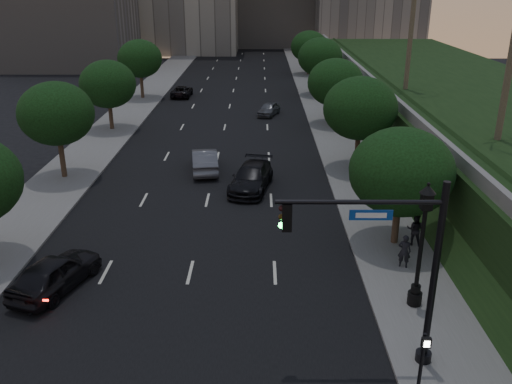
{
  "coord_description": "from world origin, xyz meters",
  "views": [
    {
      "loc": [
        3.26,
        -17.37,
        12.89
      ],
      "look_at": [
        3.1,
        6.29,
        3.6
      ],
      "focal_mm": 38.0,
      "sensor_mm": 36.0,
      "label": 1
    }
  ],
  "objects_px": {
    "traffic_signal_mast": "(402,274)",
    "street_lamp": "(420,251)",
    "sedan_mid_left": "(205,160)",
    "pedestrian_c": "(368,180)",
    "pedestrian_a": "(404,251)",
    "pedestrian_b": "(415,229)",
    "sedan_near_left": "(55,273)",
    "sedan_near_right": "(251,178)",
    "sedan_far_left": "(182,91)",
    "sedan_far_right": "(269,109)"
  },
  "relations": [
    {
      "from": "sedan_mid_left",
      "to": "sedan_far_left",
      "type": "relative_size",
      "value": 1.08
    },
    {
      "from": "sedan_near_left",
      "to": "pedestrian_a",
      "type": "bearing_deg",
      "value": -154.6
    },
    {
      "from": "traffic_signal_mast",
      "to": "sedan_near_left",
      "type": "height_order",
      "value": "traffic_signal_mast"
    },
    {
      "from": "sedan_mid_left",
      "to": "sedan_near_right",
      "type": "relative_size",
      "value": 0.9
    },
    {
      "from": "street_lamp",
      "to": "sedan_far_right",
      "type": "relative_size",
      "value": 1.45
    },
    {
      "from": "street_lamp",
      "to": "sedan_near_right",
      "type": "distance_m",
      "value": 15.58
    },
    {
      "from": "sedan_far_left",
      "to": "sedan_near_left",
      "type": "bearing_deg",
      "value": 91.8
    },
    {
      "from": "sedan_near_left",
      "to": "pedestrian_c",
      "type": "relative_size",
      "value": 2.8
    },
    {
      "from": "sedan_near_left",
      "to": "sedan_mid_left",
      "type": "xyz_separation_m",
      "value": [
        5.09,
        16.04,
        0.0
      ]
    },
    {
      "from": "traffic_signal_mast",
      "to": "pedestrian_c",
      "type": "height_order",
      "value": "traffic_signal_mast"
    },
    {
      "from": "traffic_signal_mast",
      "to": "street_lamp",
      "type": "xyz_separation_m",
      "value": [
        1.74,
        3.64,
        -1.04
      ]
    },
    {
      "from": "pedestrian_a",
      "to": "sedan_near_right",
      "type": "bearing_deg",
      "value": -35.07
    },
    {
      "from": "sedan_near_left",
      "to": "traffic_signal_mast",
      "type": "bearing_deg",
      "value": 178.94
    },
    {
      "from": "sedan_near_right",
      "to": "pedestrian_b",
      "type": "height_order",
      "value": "pedestrian_b"
    },
    {
      "from": "traffic_signal_mast",
      "to": "sedan_far_right",
      "type": "bearing_deg",
      "value": 95.73
    },
    {
      "from": "sedan_far_left",
      "to": "pedestrian_c",
      "type": "height_order",
      "value": "pedestrian_c"
    },
    {
      "from": "street_lamp",
      "to": "pedestrian_c",
      "type": "xyz_separation_m",
      "value": [
        0.39,
        12.79,
        -1.62
      ]
    },
    {
      "from": "pedestrian_b",
      "to": "sedan_mid_left",
      "type": "bearing_deg",
      "value": -23.88
    },
    {
      "from": "sedan_far_right",
      "to": "pedestrian_c",
      "type": "height_order",
      "value": "pedestrian_c"
    },
    {
      "from": "sedan_mid_left",
      "to": "pedestrian_c",
      "type": "relative_size",
      "value": 2.91
    },
    {
      "from": "sedan_mid_left",
      "to": "pedestrian_b",
      "type": "bearing_deg",
      "value": 127.68
    },
    {
      "from": "sedan_far_left",
      "to": "pedestrian_a",
      "type": "height_order",
      "value": "pedestrian_a"
    },
    {
      "from": "sedan_near_left",
      "to": "pedestrian_b",
      "type": "height_order",
      "value": "pedestrian_b"
    },
    {
      "from": "street_lamp",
      "to": "pedestrian_b",
      "type": "bearing_deg",
      "value": 75.53
    },
    {
      "from": "sedan_far_left",
      "to": "sedan_near_right",
      "type": "distance_m",
      "value": 31.51
    },
    {
      "from": "street_lamp",
      "to": "sedan_near_right",
      "type": "xyz_separation_m",
      "value": [
        -7.07,
        13.76,
        -1.83
      ]
    },
    {
      "from": "traffic_signal_mast",
      "to": "pedestrian_a",
      "type": "distance_m",
      "value": 7.62
    },
    {
      "from": "pedestrian_b",
      "to": "pedestrian_a",
      "type": "bearing_deg",
      "value": 85.49
    },
    {
      "from": "pedestrian_a",
      "to": "pedestrian_c",
      "type": "relative_size",
      "value": 0.96
    },
    {
      "from": "sedan_mid_left",
      "to": "pedestrian_a",
      "type": "xyz_separation_m",
      "value": [
        10.78,
        -14.19,
        0.15
      ]
    },
    {
      "from": "sedan_mid_left",
      "to": "pedestrian_a",
      "type": "height_order",
      "value": "pedestrian_a"
    },
    {
      "from": "traffic_signal_mast",
      "to": "sedan_near_right",
      "type": "distance_m",
      "value": 18.42
    },
    {
      "from": "street_lamp",
      "to": "sedan_near_left",
      "type": "xyz_separation_m",
      "value": [
        -15.56,
        1.33,
        -1.81
      ]
    },
    {
      "from": "sedan_mid_left",
      "to": "street_lamp",
      "type": "bearing_deg",
      "value": 113.64
    },
    {
      "from": "sedan_near_left",
      "to": "sedan_far_left",
      "type": "bearing_deg",
      "value": -71.1
    },
    {
      "from": "sedan_mid_left",
      "to": "pedestrian_b",
      "type": "height_order",
      "value": "pedestrian_b"
    },
    {
      "from": "sedan_mid_left",
      "to": "sedan_far_left",
      "type": "distance_m",
      "value": 27.19
    },
    {
      "from": "traffic_signal_mast",
      "to": "sedan_far_left",
      "type": "distance_m",
      "value": 49.79
    },
    {
      "from": "sedan_mid_left",
      "to": "sedan_near_left",
      "type": "bearing_deg",
      "value": 64.96
    },
    {
      "from": "traffic_signal_mast",
      "to": "street_lamp",
      "type": "relative_size",
      "value": 1.25
    },
    {
      "from": "traffic_signal_mast",
      "to": "street_lamp",
      "type": "bearing_deg",
      "value": 64.48
    },
    {
      "from": "sedan_far_left",
      "to": "pedestrian_b",
      "type": "xyz_separation_m",
      "value": [
        17.12,
        -38.53,
        0.36
      ]
    },
    {
      "from": "sedan_mid_left",
      "to": "sedan_far_left",
      "type": "height_order",
      "value": "sedan_mid_left"
    },
    {
      "from": "sedan_near_right",
      "to": "sedan_near_left",
      "type": "bearing_deg",
      "value": -113.22
    },
    {
      "from": "sedan_near_left",
      "to": "sedan_mid_left",
      "type": "bearing_deg",
      "value": -88.88
    },
    {
      "from": "street_lamp",
      "to": "pedestrian_b",
      "type": "height_order",
      "value": "street_lamp"
    },
    {
      "from": "sedan_mid_left",
      "to": "pedestrian_a",
      "type": "relative_size",
      "value": 3.02
    },
    {
      "from": "street_lamp",
      "to": "pedestrian_c",
      "type": "bearing_deg",
      "value": 88.26
    },
    {
      "from": "sedan_near_right",
      "to": "pedestrian_a",
      "type": "distance_m",
      "value": 12.89
    },
    {
      "from": "sedan_far_right",
      "to": "pedestrian_b",
      "type": "bearing_deg",
      "value": -57.15
    }
  ]
}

